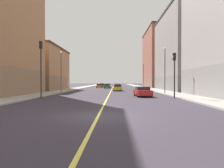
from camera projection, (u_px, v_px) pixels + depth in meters
ground_plane at (98, 116)px, 11.33m from camera, size 400.00×400.00×0.00m
sidewalk_left at (145, 88)px, 60.12m from camera, size 3.48×168.00×0.15m
sidewalk_right at (80, 88)px, 60.52m from camera, size 3.48×168.00×0.15m
lane_center_stripe at (113, 88)px, 60.32m from camera, size 0.16×154.00×0.01m
building_left_mid at (183, 51)px, 43.85m from camera, size 9.23×20.47×17.75m
building_left_far at (159, 59)px, 68.41m from camera, size 9.23×21.41×20.13m
building_right_midblock at (42, 69)px, 45.75m from camera, size 9.23×16.64×10.07m
traffic_light_left_near at (174, 69)px, 23.02m from camera, size 0.40×0.32×5.42m
traffic_light_right_near at (41, 62)px, 23.33m from camera, size 0.40×0.32×6.88m
street_lamp_left_near at (165, 66)px, 31.43m from camera, size 0.36×0.36×7.38m
street_lamp_right_near at (61, 67)px, 35.43m from camera, size 0.36×0.36×7.41m
street_lamp_left_far at (143, 73)px, 55.89m from camera, size 0.36×0.36×7.39m
car_orange at (99, 86)px, 62.97m from camera, size 2.09×4.51×1.27m
car_yellow at (117, 88)px, 41.95m from camera, size 1.94×4.58×1.38m
car_red at (143, 92)px, 26.15m from camera, size 2.09×4.48×1.33m
car_maroon at (102, 85)px, 75.28m from camera, size 1.94×4.58×1.31m
car_white at (108, 85)px, 67.33m from camera, size 1.99×4.44×1.31m
car_blue at (117, 86)px, 59.68m from camera, size 1.84×4.30×1.34m
car_green at (107, 86)px, 57.99m from camera, size 1.80×4.08×1.25m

